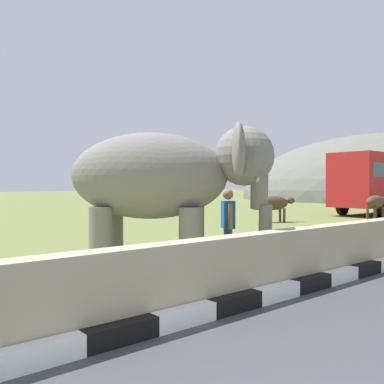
% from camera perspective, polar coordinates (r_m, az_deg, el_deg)
% --- Properties ---
extents(striped_curb, '(16.20, 0.20, 0.24)m').
position_cam_1_polar(striped_curb, '(4.75, -14.43, -19.04)').
color(striped_curb, white).
rests_on(striped_curb, ground_plane).
extents(barrier_parapet, '(28.00, 0.36, 1.00)m').
position_cam_1_polar(barrier_parapet, '(6.22, 4.38, -10.54)').
color(barrier_parapet, tan).
rests_on(barrier_parapet, ground_plane).
extents(elephant, '(3.84, 3.83, 2.88)m').
position_cam_1_polar(elephant, '(8.41, -3.29, 1.88)').
color(elephant, slate).
rests_on(elephant, ground_plane).
extents(person_handler, '(0.43, 0.57, 1.66)m').
position_cam_1_polar(person_handler, '(9.12, 4.82, -4.17)').
color(person_handler, navy).
rests_on(person_handler, ground_plane).
extents(cow_near, '(1.92, 1.07, 1.23)m').
position_cam_1_polar(cow_near, '(20.26, 10.97, -1.51)').
color(cow_near, '#473323').
rests_on(cow_near, ground_plane).
extents(cow_mid, '(1.89, 0.64, 1.23)m').
position_cam_1_polar(cow_mid, '(23.00, 23.31, -1.28)').
color(cow_mid, '#473323').
rests_on(cow_mid, ground_plane).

